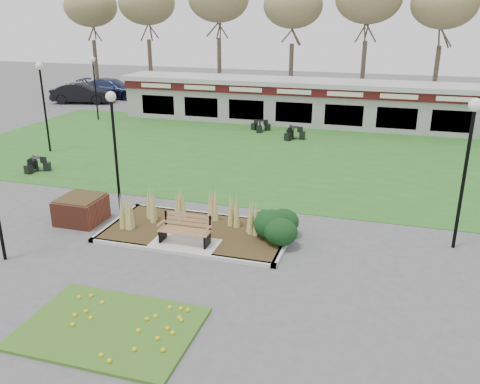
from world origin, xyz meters
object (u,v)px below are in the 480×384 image
(lamp_post_far_left, at_px, (94,74))
(car_silver, at_px, (101,87))
(bistro_set_b, at_px, (260,127))
(bistro_set_d, at_px, (293,135))
(lamp_post_near_right, at_px, (470,142))
(car_black, at_px, (82,93))
(lamp_post_mid_left, at_px, (42,87))
(brick_planter, at_px, (81,209))
(bistro_set_a, at_px, (37,166))
(car_blue, at_px, (112,89))
(lamp_post_mid_right, at_px, (113,125))
(park_bench, at_px, (186,229))
(food_pavilion, at_px, (298,101))

(lamp_post_far_left, relative_size, car_silver, 1.06)
(bistro_set_b, xyz_separation_m, bistro_set_d, (2.40, -1.43, 0.02))
(lamp_post_near_right, height_order, bistro_set_d, lamp_post_near_right)
(lamp_post_near_right, distance_m, bistro_set_b, 17.86)
(bistro_set_d, height_order, car_black, car_black)
(bistro_set_b, bearing_deg, lamp_post_mid_left, -140.68)
(bistro_set_d, bearing_deg, bistro_set_b, 149.11)
(brick_planter, height_order, lamp_post_far_left, lamp_post_far_left)
(bistro_set_a, distance_m, car_blue, 21.02)
(car_black, bearing_deg, bistro_set_b, -122.68)
(bistro_set_a, distance_m, bistro_set_b, 13.84)
(lamp_post_mid_left, height_order, bistro_set_a, lamp_post_mid_left)
(car_black, bearing_deg, lamp_post_mid_left, -167.40)
(lamp_post_far_left, bearing_deg, bistro_set_a, -72.44)
(car_blue, bearing_deg, lamp_post_far_left, -160.15)
(bistro_set_a, relative_size, bistro_set_b, 0.98)
(lamp_post_far_left, relative_size, bistro_set_d, 3.15)
(bistro_set_a, distance_m, car_black, 18.81)
(bistro_set_b, height_order, bistro_set_d, bistro_set_d)
(lamp_post_mid_left, relative_size, lamp_post_mid_right, 1.04)
(park_bench, distance_m, bistro_set_a, 11.34)
(brick_planter, bearing_deg, park_bench, -9.69)
(lamp_post_far_left, bearing_deg, lamp_post_near_right, -33.27)
(lamp_post_near_right, relative_size, lamp_post_far_left, 1.13)
(lamp_post_mid_left, height_order, car_blue, lamp_post_mid_left)
(park_bench, distance_m, food_pavilion, 19.73)
(car_blue, bearing_deg, lamp_post_mid_left, -164.94)
(lamp_post_mid_left, distance_m, car_blue, 17.65)
(park_bench, xyz_separation_m, car_blue, (-17.22, 25.17, 0.23))
(lamp_post_mid_right, relative_size, bistro_set_a, 3.66)
(food_pavilion, height_order, bistro_set_b, food_pavilion)
(lamp_post_far_left, relative_size, bistro_set_a, 3.46)
(lamp_post_mid_right, xyz_separation_m, bistro_set_a, (-6.28, 3.24, -3.07))
(brick_planter, height_order, bistro_set_d, brick_planter)
(brick_planter, height_order, car_silver, car_silver)
(lamp_post_near_right, height_order, lamp_post_far_left, lamp_post_near_right)
(food_pavilion, bearing_deg, lamp_post_mid_right, -101.81)
(park_bench, height_order, car_silver, car_silver)
(bistro_set_b, bearing_deg, car_blue, 151.08)
(lamp_post_mid_right, bearing_deg, bistro_set_a, 152.67)
(lamp_post_near_right, bearing_deg, food_pavilion, 115.86)
(car_silver, relative_size, car_blue, 0.71)
(lamp_post_near_right, relative_size, car_blue, 0.86)
(lamp_post_near_right, bearing_deg, bistro_set_b, 125.56)
(lamp_post_far_left, distance_m, car_silver, 11.82)
(brick_planter, relative_size, car_silver, 0.37)
(lamp_post_mid_left, distance_m, lamp_post_mid_right, 10.19)
(car_blue, bearing_deg, food_pavilion, -111.50)
(car_silver, relative_size, car_black, 0.82)
(lamp_post_near_right, relative_size, bistro_set_a, 3.92)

